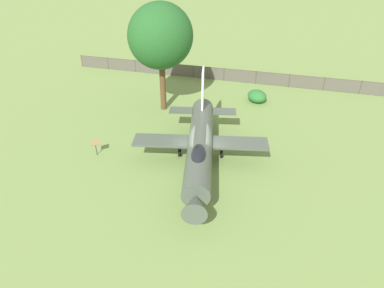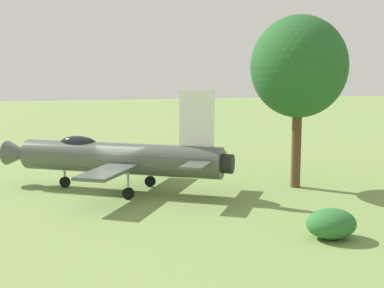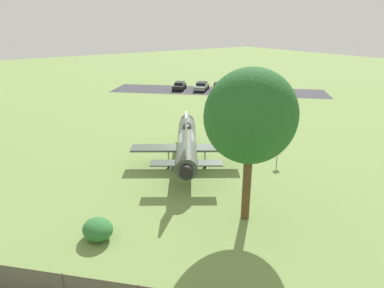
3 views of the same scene
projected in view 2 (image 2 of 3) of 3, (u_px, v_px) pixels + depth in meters
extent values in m
plane|color=#75934C|center=(121.00, 191.00, 27.15)|extent=(200.00, 200.00, 0.00)
cylinder|color=#4C564C|center=(120.00, 158.00, 26.91)|extent=(7.57, 10.17, 1.64)
cone|color=#4C564C|center=(20.00, 153.00, 28.63)|extent=(2.05, 2.11, 1.39)
cylinder|color=black|center=(227.00, 164.00, 25.29)|extent=(1.15, 1.05, 0.98)
ellipsoid|color=black|center=(78.00, 144.00, 27.50)|extent=(1.97, 2.33, 0.84)
cube|color=white|center=(197.00, 118.00, 25.42)|extent=(1.12, 1.57, 2.87)
cube|color=#4C564C|center=(107.00, 172.00, 24.17)|extent=(4.10, 3.49, 0.16)
cube|color=#4C564C|center=(149.00, 155.00, 29.39)|extent=(4.10, 3.49, 0.16)
cube|color=#4C564C|center=(196.00, 165.00, 23.95)|extent=(2.11, 1.92, 0.10)
cube|color=#4C564C|center=(213.00, 154.00, 27.22)|extent=(2.11, 1.92, 0.10)
cylinder|color=#A5A8AD|center=(65.00, 170.00, 27.95)|extent=(0.12, 0.12, 1.32)
cylinder|color=black|center=(65.00, 182.00, 28.04)|extent=(0.48, 0.60, 0.60)
cylinder|color=#A5A8AD|center=(128.00, 180.00, 25.26)|extent=(0.12, 0.12, 1.32)
cylinder|color=black|center=(128.00, 193.00, 25.35)|extent=(0.48, 0.60, 0.60)
cylinder|color=#A5A8AD|center=(150.00, 170.00, 28.16)|extent=(0.12, 0.12, 1.32)
cylinder|color=black|center=(150.00, 181.00, 28.25)|extent=(0.48, 0.60, 0.60)
cylinder|color=brown|center=(296.00, 141.00, 27.85)|extent=(0.52, 0.52, 5.11)
ellipsoid|color=#235B26|center=(299.00, 67.00, 27.30)|extent=(5.53, 5.11, 5.50)
ellipsoid|color=#2D7033|center=(331.00, 224.00, 19.27)|extent=(1.67, 1.95, 1.15)
cylinder|color=#333333|center=(180.00, 161.00, 34.08)|extent=(0.06, 0.06, 0.90)
cube|color=olive|center=(180.00, 152.00, 34.01)|extent=(0.62, 0.43, 0.25)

